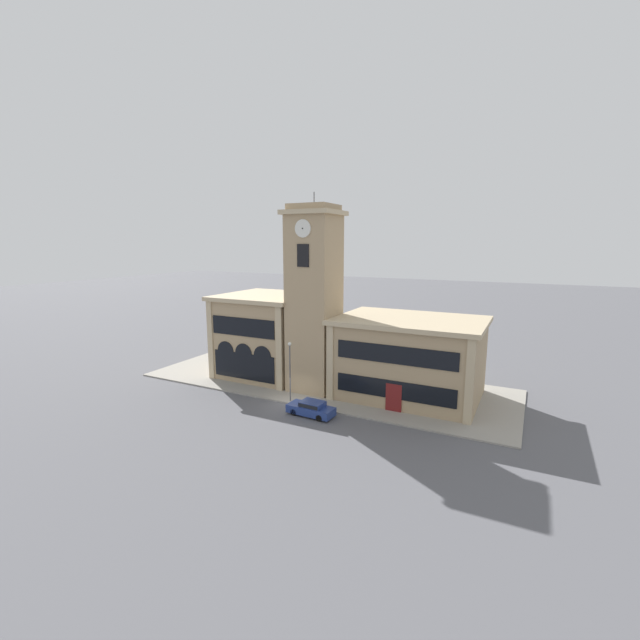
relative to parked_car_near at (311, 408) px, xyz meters
name	(u,v)px	position (x,y,z in m)	size (l,w,h in m)	color
ground_plane	(291,405)	(-3.01, 1.44, -0.71)	(300.00, 300.00, 0.00)	#56565B
sidewalk_kerb	(324,383)	(-3.01, 8.66, -0.64)	(40.66, 14.43, 0.15)	gray
clock_tower	(314,300)	(-3.02, 6.39, 8.95)	(5.27, 5.27, 20.46)	tan
town_hall_left_wing	(268,334)	(-10.52, 8.95, 4.09)	(10.55, 10.47, 9.56)	tan
town_hall_right_wing	(409,357)	(6.44, 8.96, 3.36)	(14.45, 10.47, 8.10)	tan
parked_car_near	(311,408)	(0.00, 0.00, 0.00)	(4.47, 2.01, 1.37)	navy
street_lamp	(290,363)	(-3.39, 1.97, 3.32)	(0.36, 0.36, 5.94)	#4C4C51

